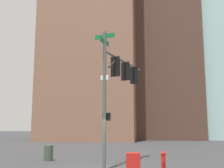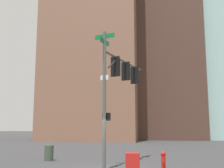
{
  "view_description": "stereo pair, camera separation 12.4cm",
  "coord_description": "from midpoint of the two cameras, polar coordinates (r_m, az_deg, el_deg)",
  "views": [
    {
      "loc": [
        13.55,
        2.4,
        2.15
      ],
      "look_at": [
        -1.05,
        0.28,
        4.42
      ],
      "focal_mm": 43.89,
      "sensor_mm": 36.0,
      "label": 1
    },
    {
      "loc": [
        13.53,
        2.52,
        2.15
      ],
      "look_at": [
        -1.05,
        0.28,
        4.42
      ],
      "focal_mm": 43.89,
      "sensor_mm": 36.0,
      "label": 2
    }
  ],
  "objects": [
    {
      "name": "newspaper_box",
      "position": [
        11.72,
        4.15,
        -16.69
      ],
      "size": [
        0.45,
        0.57,
        1.05
      ],
      "primitive_type": "cube",
      "rotation": [
        0.0,
        0.0,
        0.01
      ],
      "color": "red",
      "rests_on": "ground_plane"
    },
    {
      "name": "signal_pole_assembly",
      "position": [
        15.98,
        1.45,
        1.24
      ],
      "size": [
        5.66,
        2.2,
        7.11
      ],
      "rotation": [
        0.0,
        0.0,
        2.84
      ],
      "color": "#4C514C",
      "rests_on": "ground_plane"
    },
    {
      "name": "litter_bin",
      "position": [
        18.16,
        -13.29,
        -13.82
      ],
      "size": [
        0.56,
        0.56,
        0.95
      ],
      "primitive_type": "cylinder",
      "color": "#384738",
      "rests_on": "ground_plane"
    },
    {
      "name": "fire_hydrant",
      "position": [
        14.7,
        10.41,
        -15.17
      ],
      "size": [
        0.34,
        0.26,
        0.87
      ],
      "color": "red",
      "rests_on": "ground_plane"
    },
    {
      "name": "building_brick_midblock",
      "position": [
        56.37,
        7.93,
        12.35
      ],
      "size": [
        20.46,
        15.99,
        44.75
      ],
      "primitive_type": "cube",
      "color": "#4C3328",
      "rests_on": "ground_plane"
    },
    {
      "name": "building_brick_nearside",
      "position": [
        56.64,
        -2.44,
        17.15
      ],
      "size": [
        27.09,
        14.33,
        53.78
      ],
      "primitive_type": "cube",
      "color": "#845B47",
      "rests_on": "ground_plane"
    }
  ]
}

